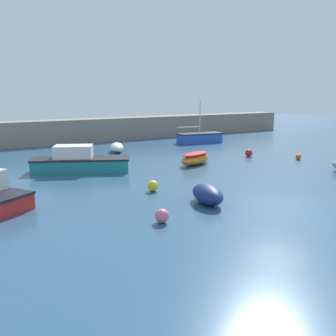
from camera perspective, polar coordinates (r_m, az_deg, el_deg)
name	(u,v)px	position (r m, az deg, el deg)	size (l,w,h in m)	color
ground_plane	(279,207)	(17.97, 16.53, -5.70)	(120.00, 120.00, 0.20)	#2D5170
harbor_breakwater	(80,131)	(40.22, -13.20, 5.58)	(55.17, 2.55, 2.37)	gray
rowboat_blue_near	(117,147)	(32.74, -7.80, 3.13)	(2.01, 2.88, 0.80)	white
rowboat_with_red_cover	(195,158)	(26.80, 4.19, 1.49)	(3.30, 2.11, 0.89)	orange
cabin_cruiser_white	(79,162)	(24.98, -13.35, 0.95)	(6.44, 4.50, 1.72)	teal
sailboat_short_mast	(200,138)	(38.56, 4.84, 4.60)	(4.99, 2.10, 4.29)	#2D56B7
fishing_dinghy_green	(208,194)	(17.41, 6.04, -3.98)	(1.69, 2.54, 0.88)	navy
mooring_buoy_red	(249,153)	(30.81, 12.21, 2.26)	(0.58, 0.58, 0.58)	red
mooring_buoy_orange	(298,157)	(30.44, 19.24, 1.63)	(0.43, 0.43, 0.43)	orange
mooring_buoy_yellow	(153,186)	(19.47, -2.32, -2.73)	(0.58, 0.58, 0.58)	yellow
mooring_buoy_pink	(162,216)	(14.82, -0.94, -7.31)	(0.57, 0.57, 0.57)	#EA668C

